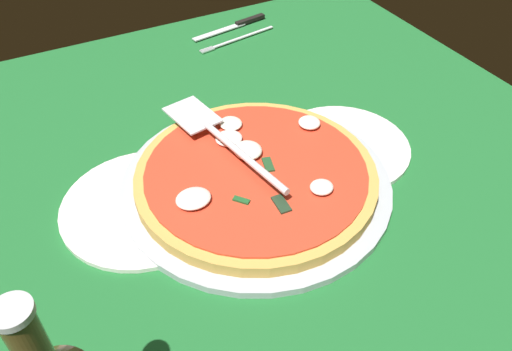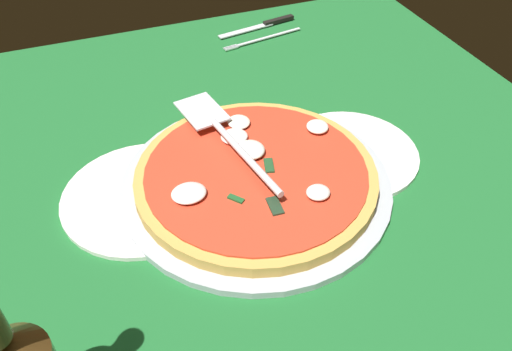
{
  "view_description": "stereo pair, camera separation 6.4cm",
  "coord_description": "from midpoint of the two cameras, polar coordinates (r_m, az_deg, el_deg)",
  "views": [
    {
      "loc": [
        -25.95,
        -49.29,
        51.38
      ],
      "look_at": [
        -0.6,
        -1.45,
        2.49
      ],
      "focal_mm": 36.43,
      "sensor_mm": 36.0,
      "label": 1
    },
    {
      "loc": [
        -20.11,
        -51.95,
        51.38
      ],
      "look_at": [
        -0.6,
        -1.45,
        2.49
      ],
      "focal_mm": 36.43,
      "sensor_mm": 36.0,
      "label": 2
    }
  ],
  "objects": [
    {
      "name": "ground_plane",
      "position": [
        0.76,
        2.44,
        -0.92
      ],
      "size": [
        105.79,
        105.79,
        0.8
      ],
      "primitive_type": "cube",
      "color": "#1C612A"
    },
    {
      "name": "checker_pattern",
      "position": [
        0.76,
        2.45,
        -0.67
      ],
      "size": [
        105.79,
        105.79,
        0.1
      ],
      "color": "white",
      "rests_on": "ground_plane"
    },
    {
      "name": "pizza_pan",
      "position": [
        0.74,
        2.48,
        -1.07
      ],
      "size": [
        38.27,
        38.27,
        1.39
      ],
      "primitive_type": "cylinder",
      "color": "#ABB2BA",
      "rests_on": "ground_plane"
    },
    {
      "name": "dinner_plate_left",
      "position": [
        0.73,
        -9.85,
        -2.42
      ],
      "size": [
        22.58,
        22.58,
        1.0
      ],
      "primitive_type": "cylinder",
      "color": "white",
      "rests_on": "ground_plane"
    },
    {
      "name": "dinner_plate_right",
      "position": [
        0.81,
        12.45,
        2.25
      ],
      "size": [
        20.92,
        20.92,
        1.0
      ],
      "primitive_type": "cylinder",
      "color": "silver",
      "rests_on": "ground_plane"
    },
    {
      "name": "pizza",
      "position": [
        0.73,
        2.49,
        0.01
      ],
      "size": [
        34.02,
        34.02,
        3.45
      ],
      "color": "gold",
      "rests_on": "pizza_pan"
    },
    {
      "name": "pizza_server",
      "position": [
        0.75,
        -1.01,
        4.38
      ],
      "size": [
        8.05,
        26.96,
        1.0
      ],
      "rotation": [
        0.0,
        0.0,
        1.75
      ],
      "color": "silver",
      "rests_on": "pizza"
    },
    {
      "name": "place_setting_far",
      "position": [
        1.13,
        2.48,
        15.31
      ],
      "size": [
        20.84,
        14.15,
        1.4
      ],
      "rotation": [
        0.0,
        0.0,
        3.3
      ],
      "color": "white",
      "rests_on": "ground_plane"
    }
  ]
}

